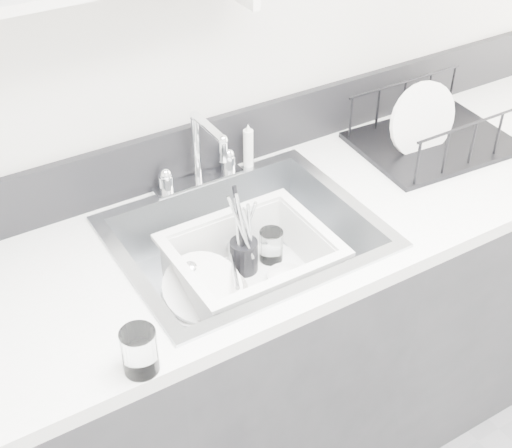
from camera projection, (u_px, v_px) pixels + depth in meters
counter_run at (247, 358)px, 2.06m from camera, size 3.20×0.62×0.92m
backsplash at (190, 152)px, 1.93m from camera, size 3.20×0.02×0.16m
sink at (246, 260)px, 1.83m from camera, size 0.64×0.52×0.20m
faucet at (199, 167)px, 1.91m from camera, size 0.26×0.18×0.23m
side_sprayer at (248, 146)px, 1.98m from camera, size 0.03×0.03×0.14m
wash_tub at (252, 267)px, 1.81m from camera, size 0.47×0.41×0.15m
plate_stack at (206, 294)px, 1.79m from camera, size 0.24×0.24×0.10m
utensil_cup at (244, 253)px, 1.87m from camera, size 0.07×0.07×0.25m
ladle at (215, 275)px, 1.83m from camera, size 0.27×0.19×0.07m
tumbler_in_tub at (271, 246)px, 1.91m from camera, size 0.06×0.06×0.09m
tumbler_counter at (140, 351)px, 1.40m from camera, size 0.09×0.09×0.10m
dish_rack at (436, 122)px, 2.07m from camera, size 0.47×0.36×0.16m
bowl_small at (286, 279)px, 1.85m from camera, size 0.11×0.11×0.03m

